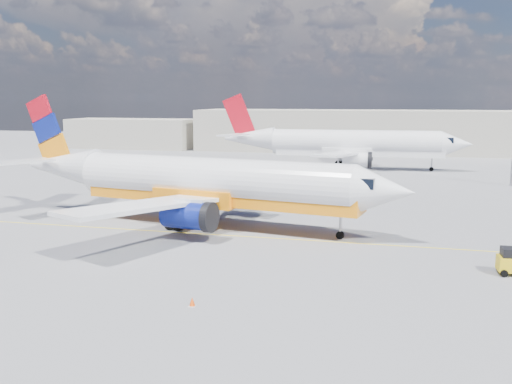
# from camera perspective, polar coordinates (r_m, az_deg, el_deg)

# --- Properties ---
(ground) EXTENTS (240.00, 240.00, 0.00)m
(ground) POSITION_cam_1_polar(r_m,az_deg,el_deg) (39.96, 0.30, -5.63)
(ground) COLOR slate
(ground) RESTS_ON ground
(taxi_line) EXTENTS (70.00, 0.15, 0.01)m
(taxi_line) POSITION_cam_1_polar(r_m,az_deg,el_deg) (42.78, 1.26, -4.61)
(taxi_line) COLOR yellow
(taxi_line) RESTS_ON ground
(terminal_main) EXTENTS (70.00, 14.00, 8.00)m
(terminal_main) POSITION_cam_1_polar(r_m,az_deg,el_deg) (112.73, 12.03, 5.97)
(terminal_main) COLOR #B2AC9A
(terminal_main) RESTS_ON ground
(terminal_annex) EXTENTS (26.00, 10.00, 6.00)m
(terminal_annex) POSITION_cam_1_polar(r_m,az_deg,el_deg) (122.39, -12.26, 5.75)
(terminal_annex) COLOR #B2AC9A
(terminal_annex) RESTS_ON ground
(main_jet) EXTENTS (35.65, 27.71, 10.77)m
(main_jet) POSITION_cam_1_polar(r_m,az_deg,el_deg) (46.61, -5.56, 1.00)
(main_jet) COLOR white
(main_jet) RESTS_ON ground
(second_jet) EXTENTS (36.32, 28.73, 11.01)m
(second_jet) POSITION_cam_1_polar(r_m,az_deg,el_deg) (84.60, 9.09, 4.75)
(second_jet) COLOR white
(second_jet) RESTS_ON ground
(traffic_cone) EXTENTS (0.35, 0.35, 0.48)m
(traffic_cone) POSITION_cam_1_polar(r_m,az_deg,el_deg) (29.33, -6.40, -10.86)
(traffic_cone) COLOR white
(traffic_cone) RESTS_ON ground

